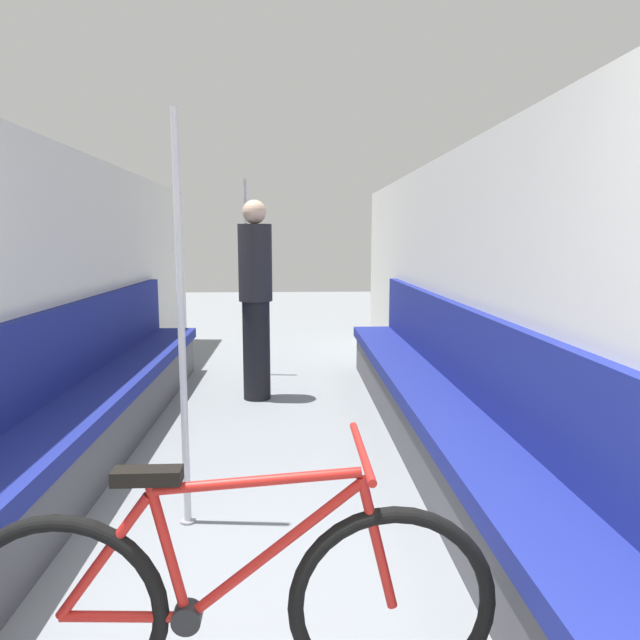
{
  "coord_description": "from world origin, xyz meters",
  "views": [
    {
      "loc": [
        0.19,
        -0.59,
        1.45
      ],
      "look_at": [
        0.34,
        2.47,
        1.01
      ],
      "focal_mm": 32.0,
      "sensor_mm": 36.0,
      "label": 1
    }
  ],
  "objects_px": {
    "bench_seat_row_right": "(432,405)",
    "grab_pole_far": "(247,282)",
    "bench_seat_row_left": "(93,410)",
    "bicycle": "(228,604)",
    "passenger_standing": "(256,298)",
    "grab_pole_near": "(181,331)"
  },
  "relations": [
    {
      "from": "bench_seat_row_right",
      "to": "grab_pole_far",
      "type": "height_order",
      "value": "grab_pole_far"
    },
    {
      "from": "grab_pole_near",
      "to": "grab_pole_far",
      "type": "bearing_deg",
      "value": 88.8
    },
    {
      "from": "grab_pole_far",
      "to": "passenger_standing",
      "type": "relative_size",
      "value": 1.15
    },
    {
      "from": "bicycle",
      "to": "grab_pole_near",
      "type": "xyz_separation_m",
      "value": [
        -0.34,
        1.19,
        0.65
      ]
    },
    {
      "from": "grab_pole_near",
      "to": "grab_pole_far",
      "type": "xyz_separation_m",
      "value": [
        0.07,
        3.23,
        0.0
      ]
    },
    {
      "from": "bench_seat_row_left",
      "to": "grab_pole_near",
      "type": "bearing_deg",
      "value": -49.78
    },
    {
      "from": "bench_seat_row_left",
      "to": "bicycle",
      "type": "xyz_separation_m",
      "value": [
        1.12,
        -2.11,
        0.02
      ]
    },
    {
      "from": "grab_pole_near",
      "to": "grab_pole_far",
      "type": "height_order",
      "value": "same"
    },
    {
      "from": "bench_seat_row_right",
      "to": "passenger_standing",
      "type": "bearing_deg",
      "value": 132.9
    },
    {
      "from": "bench_seat_row_left",
      "to": "grab_pole_near",
      "type": "xyz_separation_m",
      "value": [
        0.78,
        -0.92,
        0.68
      ]
    },
    {
      "from": "bench_seat_row_left",
      "to": "bicycle",
      "type": "height_order",
      "value": "bench_seat_row_left"
    },
    {
      "from": "grab_pole_far",
      "to": "bench_seat_row_left",
      "type": "bearing_deg",
      "value": -110.23
    },
    {
      "from": "grab_pole_near",
      "to": "grab_pole_far",
      "type": "distance_m",
      "value": 3.23
    },
    {
      "from": "bench_seat_row_left",
      "to": "grab_pole_far",
      "type": "xyz_separation_m",
      "value": [
        0.85,
        2.3,
        0.68
      ]
    },
    {
      "from": "grab_pole_far",
      "to": "passenger_standing",
      "type": "height_order",
      "value": "grab_pole_far"
    },
    {
      "from": "grab_pole_near",
      "to": "passenger_standing",
      "type": "bearing_deg",
      "value": 84.52
    },
    {
      "from": "bench_seat_row_right",
      "to": "grab_pole_far",
      "type": "xyz_separation_m",
      "value": [
        -1.43,
        2.3,
        0.68
      ]
    },
    {
      "from": "bench_seat_row_right",
      "to": "bicycle",
      "type": "bearing_deg",
      "value": -118.65
    },
    {
      "from": "bench_seat_row_right",
      "to": "grab_pole_near",
      "type": "height_order",
      "value": "grab_pole_near"
    },
    {
      "from": "bicycle",
      "to": "grab_pole_far",
      "type": "relative_size",
      "value": 0.8
    },
    {
      "from": "grab_pole_far",
      "to": "bicycle",
      "type": "bearing_deg",
      "value": -86.45
    },
    {
      "from": "passenger_standing",
      "to": "bicycle",
      "type": "bearing_deg",
      "value": 142.12
    }
  ]
}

